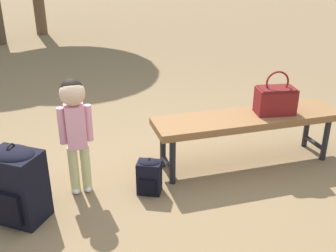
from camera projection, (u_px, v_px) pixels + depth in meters
The scene contains 6 objects.
ground_plane at pixel (159, 175), 3.27m from camera, with size 40.00×40.00×0.00m, color brown.
park_bench at pixel (247, 122), 3.30m from camera, with size 1.64×0.66×0.45m.
handbag at pixel (276, 99), 3.27m from camera, with size 0.32×0.18×0.37m.
child_standing at pixel (75, 119), 2.82m from camera, with size 0.24×0.18×0.90m.
backpack_large at pixel (17, 182), 2.62m from camera, with size 0.42×0.38×0.57m.
backpack_small at pixel (149, 175), 2.97m from camera, with size 0.21×0.19×0.30m.
Camera 1 is at (0.27, 2.82, 1.69)m, focal length 42.04 mm.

